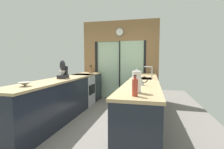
{
  "coord_description": "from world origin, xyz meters",
  "views": [
    {
      "loc": [
        1.07,
        -3.28,
        1.33
      ],
      "look_at": [
        0.07,
        0.9,
        0.96
      ],
      "focal_mm": 26.35,
      "sensor_mm": 36.0,
      "label": 1
    }
  ],
  "objects": [
    {
      "name": "stand_mixer",
      "position": [
        -0.89,
        0.11,
        1.08
      ],
      "size": [
        0.17,
        0.27,
        0.42
      ],
      "color": "black",
      "rests_on": "left_counter_run"
    },
    {
      "name": "paper_towel_roll",
      "position": [
        0.89,
        -1.17,
        1.06
      ],
      "size": [
        0.13,
        0.13,
        0.31
      ],
      "color": "#B7BABC",
      "rests_on": "right_counter_run"
    },
    {
      "name": "ground_plane",
      "position": [
        0.0,
        0.6,
        -0.01
      ],
      "size": [
        5.04,
        7.6,
        0.02
      ],
      "primitive_type": "cube",
      "color": "slate"
    },
    {
      "name": "right_counter_run",
      "position": [
        0.91,
        0.3,
        0.46
      ],
      "size": [
        0.62,
        3.8,
        0.92
      ],
      "color": "#1E232D",
      "rests_on": "ground_plane"
    },
    {
      "name": "oven_range",
      "position": [
        -0.91,
        1.25,
        0.46
      ],
      "size": [
        0.6,
        0.6,
        0.92
      ],
      "color": "#B7BABC",
      "rests_on": "ground_plane"
    },
    {
      "name": "left_counter_run",
      "position": [
        -0.91,
        0.13,
        0.47
      ],
      "size": [
        0.62,
        3.8,
        0.92
      ],
      "color": "#1E232D",
      "rests_on": "ground_plane"
    },
    {
      "name": "back_wall_unit",
      "position": [
        0.0,
        2.4,
        1.52
      ],
      "size": [
        2.64,
        0.12,
        2.7
      ],
      "color": "olive",
      "rests_on": "ground_plane"
    },
    {
      "name": "sink_faucet",
      "position": [
        1.06,
        0.55,
        1.1
      ],
      "size": [
        0.19,
        0.02,
        0.28
      ],
      "color": "#B7BABC",
      "rests_on": "right_counter_run"
    },
    {
      "name": "soap_bottle",
      "position": [
        0.89,
        -1.39,
        1.03
      ],
      "size": [
        0.07,
        0.07,
        0.25
      ],
      "color": "#B23D2D",
      "rests_on": "right_counter_run"
    },
    {
      "name": "kettle",
      "position": [
        0.89,
        -0.5,
        1.01
      ],
      "size": [
        0.24,
        0.15,
        0.2
      ],
      "color": "#B7BABC",
      "rests_on": "right_counter_run"
    },
    {
      "name": "knife_block",
      "position": [
        -0.89,
        1.87,
        1.02
      ],
      "size": [
        0.08,
        0.14,
        0.26
      ],
      "color": "brown",
      "rests_on": "left_counter_run"
    },
    {
      "name": "mixing_bowl",
      "position": [
        -0.89,
        -1.07,
        0.96
      ],
      "size": [
        0.2,
        0.2,
        0.07
      ],
      "color": "gray",
      "rests_on": "left_counter_run"
    }
  ]
}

